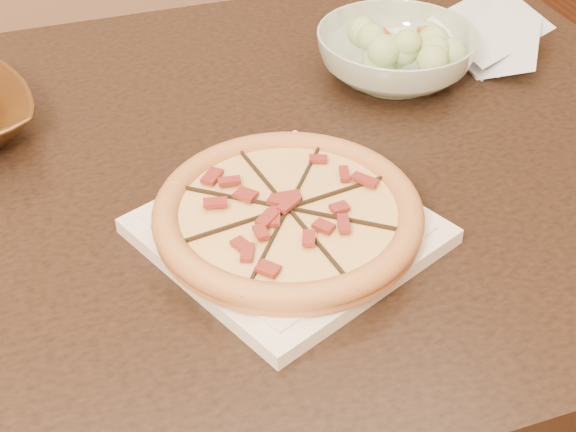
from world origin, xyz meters
name	(u,v)px	position (x,y,z in m)	size (l,w,h in m)	color
dining_table	(167,238)	(-0.03, 0.13, 0.65)	(1.45, 0.95, 0.75)	black
plate	(288,230)	(0.08, -0.03, 0.76)	(0.35, 0.35, 0.02)	silver
pizza	(288,213)	(0.08, -0.03, 0.78)	(0.29, 0.29, 0.03)	#D89051
salad_bowl	(395,55)	(0.33, 0.26, 0.79)	(0.22, 0.22, 0.07)	#B5CEBF
salad	(399,21)	(0.33, 0.26, 0.84)	(0.11, 0.11, 0.04)	#B0BF84
cling_film	(489,44)	(0.49, 0.27, 0.78)	(0.18, 0.14, 0.05)	white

